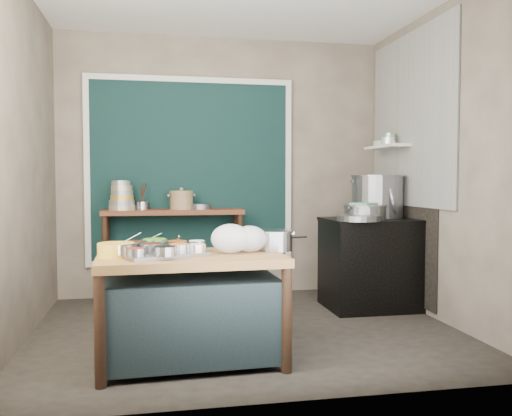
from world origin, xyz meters
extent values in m
cube|color=#2E2923|center=(0.00, 0.00, -0.01)|extent=(3.50, 3.00, 0.02)
cube|color=gray|center=(0.00, 1.51, 1.40)|extent=(3.50, 0.02, 2.80)
cube|color=gray|center=(-1.76, 0.00, 1.40)|extent=(0.02, 3.00, 2.80)
cube|color=gray|center=(1.76, 0.00, 1.40)|extent=(0.02, 3.00, 2.80)
cube|color=black|center=(-0.35, 1.47, 1.35)|extent=(2.10, 0.02, 1.90)
cube|color=#B2B2AA|center=(1.74, 0.55, 1.85)|extent=(0.02, 1.70, 1.70)
cube|color=black|center=(1.74, 0.65, 0.70)|extent=(0.01, 1.30, 1.30)
cube|color=beige|center=(1.63, 0.85, 1.60)|extent=(0.22, 0.70, 0.03)
cube|color=brown|center=(-0.51, -0.74, 0.38)|extent=(1.28, 0.76, 0.75)
cube|color=#5B2D1A|center=(-0.55, 1.28, 0.47)|extent=(1.45, 0.40, 0.95)
cube|color=black|center=(1.35, 0.55, 0.42)|extent=(0.90, 0.68, 0.85)
cube|color=black|center=(1.35, 0.55, 0.86)|extent=(0.92, 0.69, 0.03)
cube|color=gray|center=(-0.71, -0.75, 0.76)|extent=(0.66, 0.58, 0.02)
cylinder|color=gray|center=(-0.59, -0.82, 0.80)|extent=(0.14, 0.14, 0.06)
cylinder|color=gray|center=(-0.95, -0.80, 0.81)|extent=(0.17, 0.17, 0.06)
cylinder|color=gray|center=(-0.90, -0.63, 0.81)|extent=(0.15, 0.15, 0.06)
cylinder|color=gray|center=(-0.77, -0.79, 0.81)|extent=(0.15, 0.15, 0.06)
cylinder|color=gray|center=(-0.60, -0.63, 0.80)|extent=(0.14, 0.14, 0.06)
cylinder|color=gray|center=(-0.87, -0.94, 0.80)|extent=(0.13, 0.13, 0.05)
cylinder|color=gray|center=(-0.46, -0.62, 0.80)|extent=(0.13, 0.13, 0.06)
cylinder|color=gray|center=(-0.69, -0.94, 0.80)|extent=(0.14, 0.14, 0.06)
cylinder|color=gray|center=(-0.75, -0.61, 0.81)|extent=(0.18, 0.18, 0.07)
cylinder|color=silver|center=(-0.47, -0.80, 0.80)|extent=(0.12, 0.12, 0.05)
cylinder|color=gold|center=(-1.00, -0.75, 0.80)|extent=(0.28, 0.28, 0.09)
ellipsoid|color=white|center=(-0.23, -0.72, 0.85)|extent=(0.33, 0.30, 0.20)
ellipsoid|color=white|center=(-0.09, -0.68, 0.84)|extent=(0.28, 0.25, 0.19)
cylinder|color=tan|center=(-1.07, 1.26, 0.98)|extent=(0.27, 0.27, 0.05)
cylinder|color=gray|center=(-1.07, 1.26, 1.03)|extent=(0.26, 0.26, 0.05)
cylinder|color=gold|center=(-1.07, 1.26, 1.08)|extent=(0.23, 0.23, 0.05)
cylinder|color=gray|center=(-1.07, 1.26, 1.13)|extent=(0.22, 0.22, 0.05)
cylinder|color=tan|center=(-1.07, 1.26, 1.18)|extent=(0.21, 0.21, 0.05)
cylinder|color=gray|center=(-1.07, 1.26, 1.23)|extent=(0.19, 0.19, 0.05)
cylinder|color=gray|center=(-0.86, 1.27, 0.99)|extent=(0.17, 0.17, 0.08)
cylinder|color=gray|center=(-0.27, 1.25, 0.98)|extent=(0.26, 0.26, 0.06)
cylinder|color=gray|center=(1.56, 0.58, 1.07)|extent=(0.25, 0.40, 0.39)
cube|color=#619E7C|center=(1.25, 0.49, 1.03)|extent=(0.32, 0.30, 0.02)
cylinder|color=gray|center=(1.11, 0.30, 0.91)|extent=(0.50, 0.50, 0.05)
cylinder|color=silver|center=(1.63, 0.80, 1.63)|extent=(0.15, 0.15, 0.04)
cylinder|color=silver|center=(1.63, 0.80, 1.67)|extent=(0.14, 0.14, 0.04)
cylinder|color=gray|center=(1.63, 0.80, 1.71)|extent=(0.13, 0.13, 0.04)
cylinder|color=gray|center=(1.63, 1.02, 1.64)|extent=(0.18, 0.18, 0.06)
camera|label=1|loc=(-0.76, -4.42, 1.26)|focal=38.00mm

